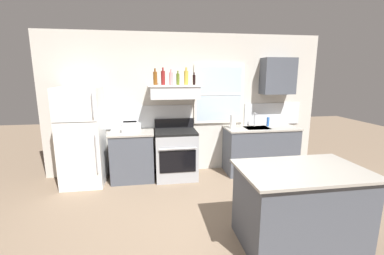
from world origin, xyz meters
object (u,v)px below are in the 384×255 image
Objects in this scene: bottle_red_label_wine at (163,78)px; bottle_olive_oil_square at (178,79)px; bottle_champagne_gold_foil at (186,78)px; kitchen_island at (299,206)px; stove_range at (176,154)px; refrigerator at (82,137)px; bottle_balsamic_dark at (194,80)px; dish_soap_bottle at (268,122)px; bottle_amber_wine at (155,78)px; toaster at (130,127)px; bottle_rose_pink at (171,78)px; paper_towel_roll at (233,121)px.

bottle_red_label_wine is 1.22× the size of bottle_olive_oil_square.
bottle_champagne_gold_foil reaches higher than kitchen_island.
refrigerator is at bearing -179.20° from stove_range.
bottle_balsamic_dark is 1.75m from dish_soap_bottle.
bottle_amber_wine is at bearing 6.54° from refrigerator.
toaster is at bearing 132.52° from kitchen_island.
refrigerator is 5.51× the size of bottle_champagne_gold_foil.
dish_soap_bottle is (2.70, 0.11, -0.01)m from toaster.
stove_range is at bearing -32.43° from bottle_rose_pink.
bottle_champagne_gold_foil reaches higher than bottle_rose_pink.
bottle_red_label_wine is at bearing 147.90° from stove_range.
bottle_red_label_wine is 1.72× the size of dish_soap_bottle.
refrigerator is 3.54m from dish_soap_bottle.
dish_soap_bottle is (3.53, 0.16, 0.14)m from refrigerator.
bottle_red_label_wine reaches higher than paper_towel_roll.
refrigerator is 2.12m from bottle_champagne_gold_foil.
refrigerator reaches higher than toaster.
paper_towel_roll reaches higher than dish_soap_bottle.
bottle_balsamic_dark is at bearing -0.54° from bottle_rose_pink.
bottle_red_label_wine reaches higher than bottle_rose_pink.
toaster is 1.65× the size of dish_soap_bottle.
bottle_olive_oil_square is (0.88, 0.04, 0.84)m from toaster.
bottle_amber_wine reaches higher than kitchen_island.
dish_soap_bottle is at bearing 2.81° from bottle_rose_pink.
toaster is 1.22m from bottle_olive_oil_square.
bottle_olive_oil_square is 1.12× the size of bottle_balsamic_dark.
stove_range is at bearing 118.83° from kitchen_island.
paper_towel_roll is at bearing -0.04° from bottle_balsamic_dark.
bottle_red_label_wine is 1.56m from paper_towel_roll.
bottle_olive_oil_square is 1.33m from paper_towel_roll.
bottle_balsamic_dark is (0.70, -0.09, -0.03)m from bottle_amber_wine.
bottle_champagne_gold_foil reaches higher than stove_range.
dish_soap_bottle is at bearing 73.62° from kitchen_island.
refrigerator is at bearing -178.26° from bottle_balsamic_dark.
refrigerator is 1.87m from bottle_rose_pink.
bottle_red_label_wine is (-0.20, 0.13, 1.41)m from stove_range.
bottle_rose_pink is at bearing 119.67° from kitchen_island.
bottle_red_label_wine is at bearing 148.05° from bottle_rose_pink.
toaster is 2.70m from dish_soap_bottle.
refrigerator is 0.84m from toaster.
bottle_champagne_gold_foil reaches higher than bottle_red_label_wine.
refrigerator is 1.98m from bottle_olive_oil_square.
refrigerator is at bearing -173.46° from bottle_amber_wine.
dish_soap_bottle is (1.95, 0.10, -0.86)m from bottle_rose_pink.
bottle_amber_wine is 1.68m from paper_towel_roll.
bottle_rose_pink is 0.42m from bottle_balsamic_dark.
paper_towel_roll is (1.93, 0.01, 0.04)m from toaster.
bottle_red_label_wine is at bearing 0.70° from bottle_amber_wine.
toaster is 1.44m from bottle_balsamic_dark.
bottle_champagne_gold_foil is at bearing -177.92° from dish_soap_bottle.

